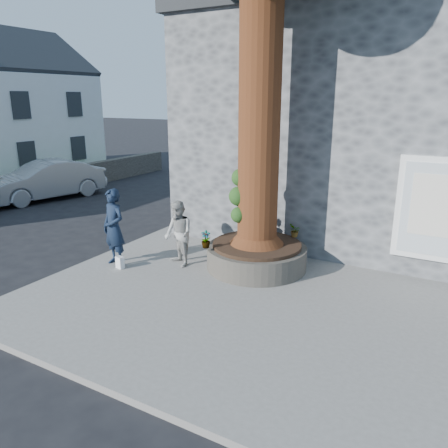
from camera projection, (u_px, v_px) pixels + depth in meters
The scene contains 14 objects.
ground at pixel (179, 297), 8.94m from camera, with size 120.00×120.00×0.00m, color black.
pavement at pixel (266, 292), 9.05m from camera, with size 9.00×8.00×0.12m, color slate.
yellow_line at pixel (104, 257), 11.21m from camera, with size 0.10×30.00×0.01m, color yellow.
stone_shop at pixel (385, 125), 12.90m from camera, with size 10.30×8.30×6.30m.
planter at pixel (256, 256), 10.12m from camera, with size 2.30×2.30×0.60m.
cottage_far at pixel (2, 100), 22.33m from camera, with size 7.30×7.40×8.75m.
man at pixel (114, 227), 10.15m from camera, with size 0.66×0.44×1.82m, color #111D30.
woman at pixel (178, 234), 10.13m from camera, with size 0.75×0.58×1.54m, color #A1A09A.
shopping_bag at pixel (120, 262), 10.12m from camera, with size 0.20×0.12×0.28m, color white.
car_silver at pixel (45, 180), 17.35m from camera, with size 1.61×4.62×1.52m, color gray.
plant_a at pixel (206, 239), 9.66m from camera, with size 0.21×0.14×0.40m, color gray.
plant_b at pixel (265, 224), 10.77m from camera, with size 0.25×0.24×0.45m, color gray.
plant_c at pixel (206, 240), 9.67m from camera, with size 0.20×0.20×0.36m, color gray.
plant_d at pixel (295, 231), 10.42m from camera, with size 0.29×0.25×0.32m, color gray.
Camera 1 is at (4.80, -6.66, 3.95)m, focal length 35.00 mm.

